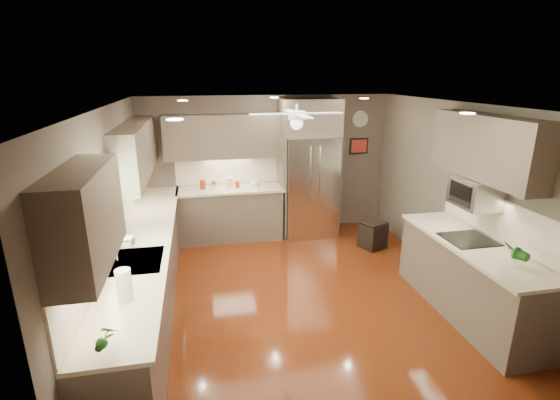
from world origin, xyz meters
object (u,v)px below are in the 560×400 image
object	(u,v)px
potted_plant_left	(106,337)
paper_towel	(124,286)
canister_c	(229,183)
soap_bottle	(129,240)
canister_a	(203,185)
potted_plant_right	(514,252)
stool	(373,234)
microwave	(475,193)
bowl	(255,186)
canister_d	(237,184)
refrigerator	(309,171)
canister_b	(214,185)

from	to	relation	value
potted_plant_left	paper_towel	xyz separation A→B (m)	(0.01, 0.72, 0.01)
canister_c	soap_bottle	distance (m)	2.70
canister_a	potted_plant_left	distance (m)	4.33
potted_plant_right	stool	distance (m)	2.83
canister_a	microwave	bearing A→B (deg)	-40.80
potted_plant_right	bowl	distance (m)	4.21
canister_d	canister_c	bearing A→B (deg)	-178.73
canister_a	bowl	xyz separation A→B (m)	(0.90, -0.04, -0.06)
potted_plant_left	bowl	xyz separation A→B (m)	(1.66, 4.22, -0.11)
stool	canister_a	bearing A→B (deg)	161.36
canister_c	potted_plant_right	world-z (taller)	potted_plant_right
potted_plant_right	stool	world-z (taller)	potted_plant_right
soap_bottle	potted_plant_left	xyz separation A→B (m)	(0.11, -1.88, 0.03)
canister_a	canister_c	bearing A→B (deg)	-3.47
canister_a	potted_plant_right	bearing A→B (deg)	-49.39
canister_d	stool	size ratio (longest dim) A/B	0.23
canister_a	microwave	size ratio (longest dim) A/B	0.28
potted_plant_right	refrigerator	distance (m)	3.76
canister_b	paper_towel	size ratio (longest dim) A/B	0.45
canister_c	potted_plant_left	distance (m)	4.41
stool	paper_towel	distance (m)	4.47
canister_b	refrigerator	size ratio (longest dim) A/B	0.06
canister_b	microwave	bearing A→B (deg)	-42.12
canister_b	canister_d	xyz separation A→B (m)	(0.41, 0.01, -0.01)
canister_d	canister_b	bearing A→B (deg)	-178.70
potted_plant_right	refrigerator	bearing A→B (deg)	108.91
bowl	paper_towel	xyz separation A→B (m)	(-1.65, -3.50, 0.12)
soap_bottle	refrigerator	bearing A→B (deg)	40.07
canister_d	soap_bottle	world-z (taller)	soap_bottle
bowl	paper_towel	world-z (taller)	paper_towel
potted_plant_left	soap_bottle	bearing A→B (deg)	93.41
bowl	stool	bearing A→B (deg)	-25.59
soap_bottle	canister_a	bearing A→B (deg)	69.97
canister_a	canister_d	distance (m)	0.60
canister_c	potted_plant_right	bearing A→B (deg)	-53.56
potted_plant_right	refrigerator	size ratio (longest dim) A/B	0.13
canister_a	stool	size ratio (longest dim) A/B	0.33
canister_a	paper_towel	xyz separation A→B (m)	(-0.74, -3.54, 0.06)
canister_b	canister_d	distance (m)	0.41
canister_c	microwave	bearing A→B (deg)	-44.83
potted_plant_left	microwave	size ratio (longest dim) A/B	0.48
canister_b	canister_a	bearing A→B (deg)	169.67
potted_plant_right	canister_c	bearing A→B (deg)	126.44
bowl	refrigerator	xyz separation A→B (m)	(0.98, -0.03, 0.22)
paper_towel	canister_a	bearing A→B (deg)	78.14
potted_plant_right	canister_a	bearing A→B (deg)	130.61
potted_plant_right	canister_d	bearing A→B (deg)	124.90
refrigerator	paper_towel	xyz separation A→B (m)	(-2.63, -3.48, -0.11)
canister_b	microwave	distance (m)	4.11
potted_plant_right	canister_b	bearing A→B (deg)	129.15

